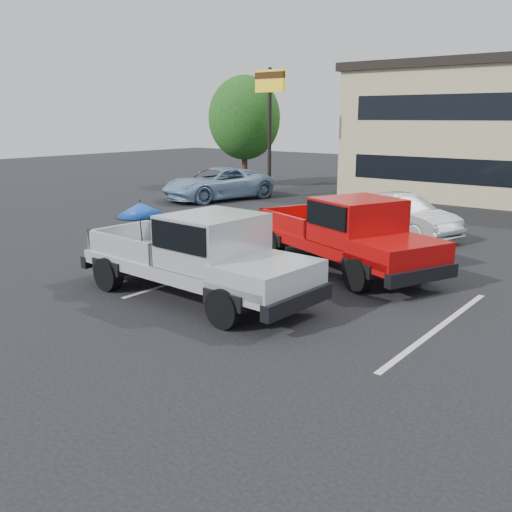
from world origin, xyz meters
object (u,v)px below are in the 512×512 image
(motel_sign, at_px, (270,98))
(tree_left, at_px, (244,118))
(silver_sedan, at_px, (399,215))
(blue_suv, at_px, (218,184))
(red_pickup, at_px, (352,232))
(silver_pickup, at_px, (205,252))

(motel_sign, relative_size, tree_left, 1.00)
(silver_sedan, bearing_deg, blue_suv, 91.71)
(red_pickup, bearing_deg, blue_suv, 168.22)
(silver_pickup, xyz_separation_m, red_pickup, (1.31, 3.91, -0.02))
(red_pickup, relative_size, silver_sedan, 1.46)
(motel_sign, relative_size, red_pickup, 0.99)
(motel_sign, xyz_separation_m, blue_suv, (-1.52, -2.00, -3.91))
(silver_sedan, relative_size, blue_suv, 0.77)
(red_pickup, bearing_deg, tree_left, 159.67)
(red_pickup, distance_m, silver_sedan, 5.04)
(red_pickup, distance_m, blue_suv, 13.63)
(tree_left, relative_size, silver_pickup, 1.04)
(blue_suv, bearing_deg, tree_left, 130.13)
(motel_sign, relative_size, blue_suv, 1.12)
(silver_pickup, bearing_deg, motel_sign, 124.57)
(blue_suv, bearing_deg, silver_sedan, -0.68)
(tree_left, xyz_separation_m, blue_suv, (2.48, -5.00, -2.99))
(motel_sign, xyz_separation_m, red_pickup, (9.81, -9.58, -3.62))
(tree_left, distance_m, silver_sedan, 15.22)
(tree_left, distance_m, blue_suv, 6.33)
(motel_sign, height_order, tree_left, tree_left)
(tree_left, xyz_separation_m, red_pickup, (13.81, -12.58, -2.70))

